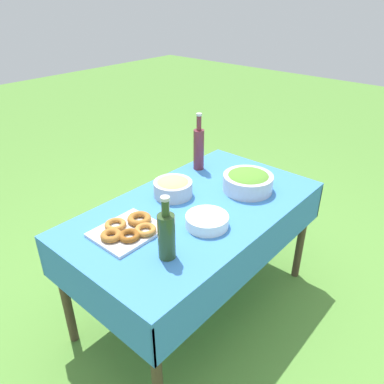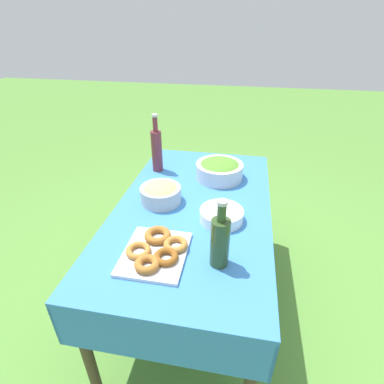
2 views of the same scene
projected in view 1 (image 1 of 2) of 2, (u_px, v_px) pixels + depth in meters
ground_plane at (196, 303)px, 2.42m from camera, size 14.00×14.00×0.00m
picnic_table at (196, 221)px, 2.11m from camera, size 1.46×0.83×0.73m
salad_bowl at (248, 181)px, 2.21m from camera, size 0.30×0.30×0.12m
pasta_bowl at (173, 187)px, 2.15m from camera, size 0.22×0.22×0.11m
donut_platter at (128, 229)px, 1.84m from camera, size 0.33×0.30×0.05m
plate_stack at (207, 221)px, 1.89m from camera, size 0.22×0.22×0.06m
olive_oil_bottle at (166, 234)px, 1.63m from camera, size 0.08×0.08×0.31m
wine_bottle at (199, 148)px, 2.43m from camera, size 0.07×0.07×0.38m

